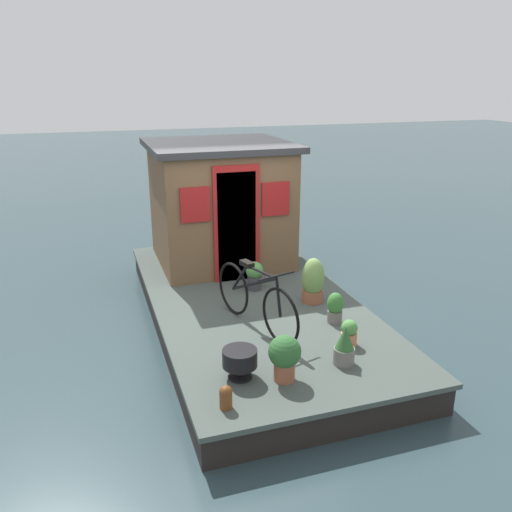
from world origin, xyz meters
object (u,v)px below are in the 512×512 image
object	(u,v)px
houseboat_cabin	(220,203)
potted_plant_sage	(254,275)
bicycle	(255,299)
charcoal_grill	(240,359)
potted_plant_geranium	(344,347)
potted_plant_thyme	(335,308)
mooring_bollard	(226,396)
potted_plant_succulent	(349,333)
potted_plant_basil	(285,356)
potted_plant_rosemary	(313,281)

from	to	relation	value
houseboat_cabin	potted_plant_sage	world-z (taller)	houseboat_cabin
bicycle	charcoal_grill	world-z (taller)	bicycle
potted_plant_geranium	charcoal_grill	world-z (taller)	potted_plant_geranium
charcoal_grill	potted_plant_thyme	bearing A→B (deg)	-60.05
mooring_bollard	potted_plant_geranium	bearing A→B (deg)	-74.97
potted_plant_sage	mooring_bollard	distance (m)	3.00
potted_plant_thyme	mooring_bollard	xyz separation A→B (m)	(-1.37, 1.83, -0.08)
bicycle	potted_plant_succulent	size ratio (longest dim) A/B	5.31
potted_plant_geranium	charcoal_grill	bearing A→B (deg)	85.73
potted_plant_thyme	potted_plant_basil	size ratio (longest dim) A/B	0.81
potted_plant_thyme	potted_plant_succulent	world-z (taller)	potted_plant_thyme
potted_plant_sage	charcoal_grill	bearing A→B (deg)	158.37
potted_plant_rosemary	mooring_bollard	xyz separation A→B (m)	(-2.07, 1.83, -0.18)
potted_plant_sage	potted_plant_thyme	bearing A→B (deg)	-155.14
mooring_bollard	bicycle	bearing A→B (deg)	-27.45
potted_plant_geranium	mooring_bollard	world-z (taller)	potted_plant_geranium
potted_plant_sage	mooring_bollard	size ratio (longest dim) A/B	1.79
houseboat_cabin	potted_plant_basil	distance (m)	3.99
houseboat_cabin	potted_plant_basil	bearing A→B (deg)	175.07
mooring_bollard	potted_plant_rosemary	bearing A→B (deg)	-41.41
potted_plant_geranium	potted_plant_succulent	world-z (taller)	potted_plant_geranium
houseboat_cabin	potted_plant_succulent	world-z (taller)	houseboat_cabin
potted_plant_basil	potted_plant_succulent	distance (m)	1.12
potted_plant_sage	potted_plant_geranium	size ratio (longest dim) A/B	0.97
houseboat_cabin	potted_plant_sage	size ratio (longest dim) A/B	5.27
potted_plant_thyme	charcoal_grill	distance (m)	1.78
houseboat_cabin	potted_plant_geranium	distance (m)	3.92
houseboat_cabin	potted_plant_rosemary	distance (m)	2.38
potted_plant_basil	potted_plant_rosemary	bearing A→B (deg)	-32.04
potted_plant_sage	potted_plant_geranium	bearing A→B (deg)	-173.42
potted_plant_succulent	potted_plant_rosemary	bearing A→B (deg)	-4.82
potted_plant_sage	mooring_bollard	bearing A→B (deg)	156.72
potted_plant_rosemary	houseboat_cabin	bearing A→B (deg)	19.95
potted_plant_geranium	charcoal_grill	xyz separation A→B (m)	(0.09, 1.18, 0.01)
potted_plant_sage	potted_plant_succulent	xyz separation A→B (m)	(-1.99, -0.53, -0.07)
potted_plant_rosemary	mooring_bollard	bearing A→B (deg)	138.59
bicycle	potted_plant_sage	world-z (taller)	bicycle
potted_plant_succulent	potted_plant_rosemary	world-z (taller)	potted_plant_rosemary
potted_plant_thyme	charcoal_grill	xyz separation A→B (m)	(-0.89, 1.55, 0.01)
potted_plant_succulent	potted_plant_rosemary	size ratio (longest dim) A/B	0.49
potted_plant_sage	bicycle	bearing A→B (deg)	162.46
houseboat_cabin	mooring_bollard	world-z (taller)	houseboat_cabin
charcoal_grill	potted_plant_geranium	bearing A→B (deg)	-94.27
potted_plant_geranium	potted_plant_basil	bearing A→B (deg)	97.54
houseboat_cabin	potted_plant_thyme	xyz separation A→B (m)	(-2.83, -0.78, -0.81)
mooring_bollard	charcoal_grill	bearing A→B (deg)	-30.59
bicycle	mooring_bollard	size ratio (longest dim) A/B	7.02
potted_plant_rosemary	charcoal_grill	distance (m)	2.22
potted_plant_sage	potted_plant_geranium	distance (m)	2.38
potted_plant_geranium	potted_plant_rosemary	bearing A→B (deg)	-12.30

